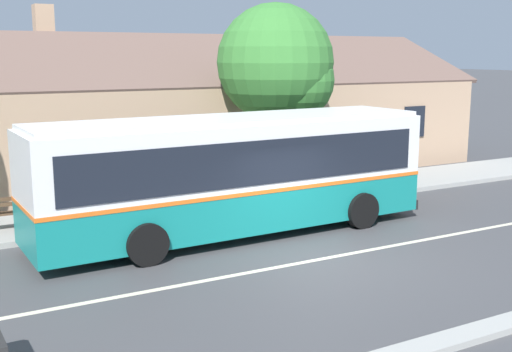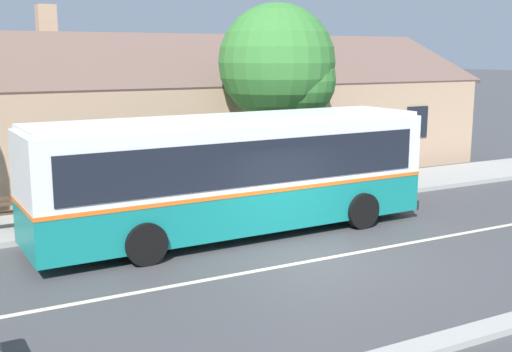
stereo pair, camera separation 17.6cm
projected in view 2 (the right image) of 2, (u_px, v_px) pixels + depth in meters
The scene contains 8 objects.
ground_plane at pixel (320, 259), 15.09m from camera, with size 300.00×300.00×0.00m, color #424244.
sidewalk_far at pixel (213, 205), 20.25m from camera, with size 60.00×3.00×0.15m, color #9E9E99.
curb_near at pixel (476, 333), 10.98m from camera, with size 60.00×0.50×0.12m, color #9E9E99.
lane_divider_stripe at pixel (320, 259), 15.09m from camera, with size 60.00×0.16×0.01m, color beige.
community_building at pixel (202, 121), 27.39m from camera, with size 22.48×9.81×6.61m.
transit_bus at pixel (235, 172), 16.91m from camera, with size 10.92×2.97×3.15m.
street_tree_primary at pixel (281, 67), 21.74m from camera, with size 3.99×3.99×6.47m.
bus_stop_sign at pixel (377, 147), 21.77m from camera, with size 0.36×0.07×2.40m.
Camera 2 is at (-8.24, -11.97, 4.76)m, focal length 45.00 mm.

